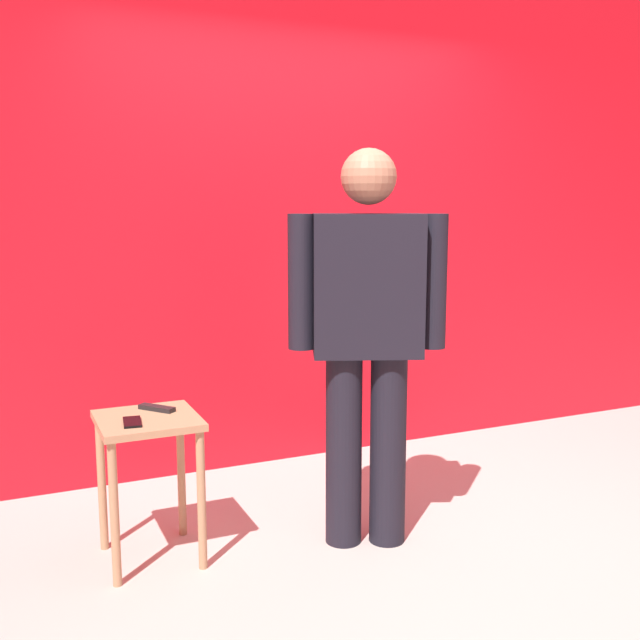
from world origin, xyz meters
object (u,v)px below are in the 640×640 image
side_table (149,448)px  standing_person (367,329)px  tv_remote (157,408)px  cell_phone (132,422)px

side_table → standing_person: bearing=-13.7°
standing_person → tv_remote: 0.97m
tv_remote → side_table: bearing=-163.6°
cell_phone → tv_remote: (0.13, 0.15, 0.01)m
standing_person → side_table: 1.05m
cell_phone → tv_remote: bearing=55.7°
standing_person → cell_phone: 1.05m
side_table → tv_remote: tv_remote is taller
side_table → cell_phone: (-0.07, -0.06, 0.14)m
standing_person → side_table: standing_person is taller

